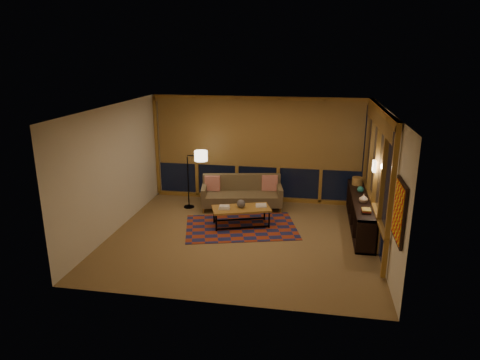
% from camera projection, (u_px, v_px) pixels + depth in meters
% --- Properties ---
extents(floor, '(5.50, 5.00, 0.01)m').
position_uv_depth(floor, '(241.00, 237.00, 8.99)').
color(floor, brown).
rests_on(floor, ground).
extents(ceiling, '(5.50, 5.00, 0.01)m').
position_uv_depth(ceiling, '(241.00, 108.00, 8.22)').
color(ceiling, silver).
rests_on(ceiling, walls).
extents(walls, '(5.51, 5.01, 2.70)m').
position_uv_depth(walls, '(241.00, 176.00, 8.60)').
color(walls, silver).
rests_on(walls, floor).
extents(window_wall_back, '(5.30, 0.16, 2.60)m').
position_uv_depth(window_wall_back, '(258.00, 150.00, 10.90)').
color(window_wall_back, olive).
rests_on(window_wall_back, walls).
extents(window_wall_right, '(0.16, 3.70, 2.60)m').
position_uv_depth(window_wall_right, '(376.00, 174.00, 8.72)').
color(window_wall_right, olive).
rests_on(window_wall_right, walls).
extents(wall_art, '(0.06, 0.74, 0.94)m').
position_uv_depth(wall_art, '(399.00, 212.00, 6.38)').
color(wall_art, '#C50409').
rests_on(wall_art, walls).
extents(wall_sconce, '(0.12, 0.18, 0.22)m').
position_uv_depth(wall_sconce, '(374.00, 166.00, 8.53)').
color(wall_sconce, beige).
rests_on(wall_sconce, walls).
extents(sofa, '(2.06, 1.14, 0.80)m').
position_uv_depth(sofa, '(242.00, 193.00, 10.54)').
color(sofa, brown).
rests_on(sofa, floor).
extents(pillow_left, '(0.39, 0.15, 0.38)m').
position_uv_depth(pillow_left, '(213.00, 184.00, 10.67)').
color(pillow_left, red).
rests_on(pillow_left, sofa).
extents(pillow_right, '(0.40, 0.15, 0.39)m').
position_uv_depth(pillow_right, '(270.00, 183.00, 10.70)').
color(pillow_right, red).
rests_on(pillow_right, sofa).
extents(area_rug, '(2.75, 2.18, 0.01)m').
position_uv_depth(area_rug, '(241.00, 227.00, 9.51)').
color(area_rug, maroon).
rests_on(area_rug, floor).
extents(coffee_table, '(1.39, 0.97, 0.42)m').
position_uv_depth(coffee_table, '(241.00, 217.00, 9.54)').
color(coffee_table, olive).
rests_on(coffee_table, floor).
extents(book_stack_a, '(0.28, 0.24, 0.08)m').
position_uv_depth(book_stack_a, '(224.00, 207.00, 9.40)').
color(book_stack_a, silver).
rests_on(book_stack_a, coffee_table).
extents(book_stack_b, '(0.29, 0.25, 0.05)m').
position_uv_depth(book_stack_b, '(261.00, 205.00, 9.56)').
color(book_stack_b, silver).
rests_on(book_stack_b, coffee_table).
extents(ceramic_pot, '(0.20, 0.20, 0.19)m').
position_uv_depth(ceramic_pot, '(241.00, 204.00, 9.47)').
color(ceramic_pot, black).
rests_on(ceramic_pot, coffee_table).
extents(floor_lamp, '(0.51, 0.35, 1.46)m').
position_uv_depth(floor_lamp, '(188.00, 179.00, 10.54)').
color(floor_lamp, black).
rests_on(floor_lamp, floor).
extents(bookshelf, '(0.40, 2.81, 0.70)m').
position_uv_depth(bookshelf, '(360.00, 212.00, 9.42)').
color(bookshelf, black).
rests_on(bookshelf, floor).
extents(basket, '(0.30, 0.30, 0.18)m').
position_uv_depth(basket, '(357.00, 181.00, 10.17)').
color(basket, '#AD8441').
rests_on(basket, bookshelf).
extents(teal_bowl, '(0.19, 0.19, 0.15)m').
position_uv_depth(teal_bowl, '(360.00, 189.00, 9.61)').
color(teal_bowl, '#206D62').
rests_on(teal_bowl, bookshelf).
extents(vase, '(0.22, 0.22, 0.19)m').
position_uv_depth(vase, '(364.00, 198.00, 8.95)').
color(vase, tan).
rests_on(vase, bookshelf).
extents(shelf_book_stack, '(0.18, 0.24, 0.07)m').
position_uv_depth(shelf_book_stack, '(366.00, 211.00, 8.42)').
color(shelf_book_stack, silver).
rests_on(shelf_book_stack, bookshelf).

